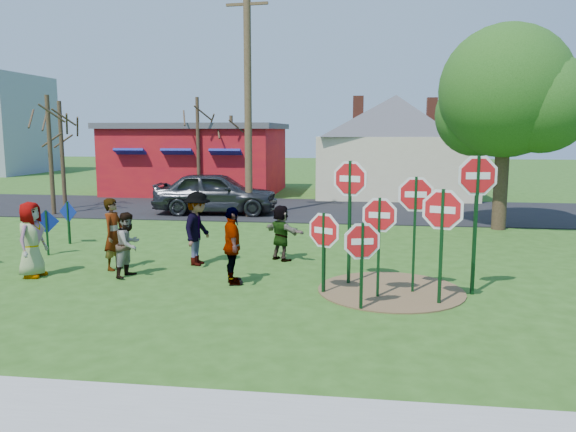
{
  "coord_description": "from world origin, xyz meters",
  "views": [
    {
      "loc": [
        3.86,
        -13.14,
        3.48
      ],
      "look_at": [
        1.96,
        0.89,
        1.33
      ],
      "focal_mm": 35.0,
      "sensor_mm": 36.0,
      "label": 1
    }
  ],
  "objects_px": {
    "person_a": "(31,240)",
    "stop_sign_b": "(350,191)",
    "stop_sign_c": "(415,208)",
    "stop_sign_d": "(477,189)",
    "leafy_tree": "(509,98)",
    "utility_pole": "(248,92)",
    "person_b": "(114,234)",
    "stop_sign_a": "(324,236)",
    "suv": "(216,193)"
  },
  "relations": [
    {
      "from": "stop_sign_d",
      "to": "person_a",
      "type": "bearing_deg",
      "value": 169.95
    },
    {
      "from": "person_a",
      "to": "leafy_tree",
      "type": "relative_size",
      "value": 0.26
    },
    {
      "from": "stop_sign_b",
      "to": "stop_sign_d",
      "type": "relative_size",
      "value": 0.95
    },
    {
      "from": "suv",
      "to": "leafy_tree",
      "type": "distance_m",
      "value": 11.88
    },
    {
      "from": "utility_pole",
      "to": "leafy_tree",
      "type": "bearing_deg",
      "value": -9.52
    },
    {
      "from": "leafy_tree",
      "to": "person_b",
      "type": "bearing_deg",
      "value": -146.34
    },
    {
      "from": "stop_sign_a",
      "to": "leafy_tree",
      "type": "bearing_deg",
      "value": 85.16
    },
    {
      "from": "stop_sign_b",
      "to": "person_a",
      "type": "relative_size",
      "value": 1.63
    },
    {
      "from": "stop_sign_a",
      "to": "suv",
      "type": "relative_size",
      "value": 0.37
    },
    {
      "from": "stop_sign_a",
      "to": "stop_sign_d",
      "type": "height_order",
      "value": "stop_sign_d"
    },
    {
      "from": "person_a",
      "to": "person_b",
      "type": "bearing_deg",
      "value": -57.69
    },
    {
      "from": "stop_sign_a",
      "to": "leafy_tree",
      "type": "distance_m",
      "value": 11.07
    },
    {
      "from": "person_a",
      "to": "suv",
      "type": "height_order",
      "value": "person_a"
    },
    {
      "from": "person_a",
      "to": "leafy_tree",
      "type": "xyz_separation_m",
      "value": [
        12.79,
        8.39,
        3.68
      ]
    },
    {
      "from": "leafy_tree",
      "to": "stop_sign_a",
      "type": "bearing_deg",
      "value": -123.0
    },
    {
      "from": "stop_sign_a",
      "to": "stop_sign_b",
      "type": "relative_size",
      "value": 0.64
    },
    {
      "from": "stop_sign_a",
      "to": "suv",
      "type": "height_order",
      "value": "stop_sign_a"
    },
    {
      "from": "stop_sign_b",
      "to": "stop_sign_d",
      "type": "height_order",
      "value": "stop_sign_d"
    },
    {
      "from": "leafy_tree",
      "to": "utility_pole",
      "type": "bearing_deg",
      "value": 170.48
    },
    {
      "from": "stop_sign_c",
      "to": "utility_pole",
      "type": "relative_size",
      "value": 0.28
    },
    {
      "from": "stop_sign_a",
      "to": "suv",
      "type": "bearing_deg",
      "value": 143.93
    },
    {
      "from": "stop_sign_d",
      "to": "person_b",
      "type": "bearing_deg",
      "value": 163.47
    },
    {
      "from": "stop_sign_b",
      "to": "stop_sign_c",
      "type": "distance_m",
      "value": 1.52
    },
    {
      "from": "stop_sign_c",
      "to": "suv",
      "type": "xyz_separation_m",
      "value": [
        -7.26,
        10.75,
        -0.95
      ]
    },
    {
      "from": "stop_sign_c",
      "to": "suv",
      "type": "distance_m",
      "value": 13.01
    },
    {
      "from": "stop_sign_d",
      "to": "utility_pole",
      "type": "height_order",
      "value": "utility_pole"
    },
    {
      "from": "stop_sign_d",
      "to": "leafy_tree",
      "type": "relative_size",
      "value": 0.44
    },
    {
      "from": "stop_sign_a",
      "to": "utility_pole",
      "type": "distance_m",
      "value": 11.73
    },
    {
      "from": "stop_sign_a",
      "to": "stop_sign_b",
      "type": "xyz_separation_m",
      "value": [
        0.52,
        0.81,
        0.9
      ]
    },
    {
      "from": "leafy_tree",
      "to": "stop_sign_d",
      "type": "bearing_deg",
      "value": -106.82
    },
    {
      "from": "stop_sign_b",
      "to": "person_a",
      "type": "xyz_separation_m",
      "value": [
        -7.56,
        -0.35,
        -1.25
      ]
    },
    {
      "from": "stop_sign_c",
      "to": "utility_pole",
      "type": "xyz_separation_m",
      "value": [
        -5.72,
        10.15,
        3.13
      ]
    },
    {
      "from": "stop_sign_a",
      "to": "stop_sign_d",
      "type": "relative_size",
      "value": 0.6
    },
    {
      "from": "stop_sign_b",
      "to": "leafy_tree",
      "type": "height_order",
      "value": "leafy_tree"
    },
    {
      "from": "person_a",
      "to": "utility_pole",
      "type": "height_order",
      "value": "utility_pole"
    },
    {
      "from": "stop_sign_a",
      "to": "utility_pole",
      "type": "bearing_deg",
      "value": 138.12
    },
    {
      "from": "stop_sign_c",
      "to": "stop_sign_d",
      "type": "bearing_deg",
      "value": 6.08
    },
    {
      "from": "stop_sign_b",
      "to": "stop_sign_d",
      "type": "distance_m",
      "value": 2.7
    },
    {
      "from": "stop_sign_a",
      "to": "leafy_tree",
      "type": "height_order",
      "value": "leafy_tree"
    },
    {
      "from": "stop_sign_b",
      "to": "leafy_tree",
      "type": "bearing_deg",
      "value": 76.36
    },
    {
      "from": "person_a",
      "to": "suv",
      "type": "relative_size",
      "value": 0.35
    },
    {
      "from": "leafy_tree",
      "to": "stop_sign_c",
      "type": "bearing_deg",
      "value": -114.12
    },
    {
      "from": "stop_sign_b",
      "to": "stop_sign_c",
      "type": "xyz_separation_m",
      "value": [
        1.4,
        -0.51,
        -0.29
      ]
    },
    {
      "from": "stop_sign_c",
      "to": "person_b",
      "type": "height_order",
      "value": "stop_sign_c"
    },
    {
      "from": "suv",
      "to": "utility_pole",
      "type": "xyz_separation_m",
      "value": [
        1.54,
        -0.6,
        4.08
      ]
    },
    {
      "from": "person_a",
      "to": "leafy_tree",
      "type": "height_order",
      "value": "leafy_tree"
    },
    {
      "from": "utility_pole",
      "to": "suv",
      "type": "bearing_deg",
      "value": 158.68
    },
    {
      "from": "person_a",
      "to": "stop_sign_b",
      "type": "bearing_deg",
      "value": -85.57
    },
    {
      "from": "stop_sign_a",
      "to": "person_a",
      "type": "distance_m",
      "value": 7.07
    },
    {
      "from": "stop_sign_a",
      "to": "utility_pole",
      "type": "xyz_separation_m",
      "value": [
        -3.8,
        10.45,
        3.74
      ]
    }
  ]
}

